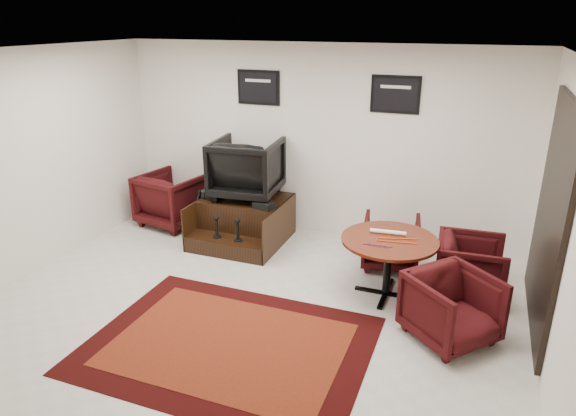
% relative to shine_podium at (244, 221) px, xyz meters
% --- Properties ---
extents(ground, '(6.00, 6.00, 0.00)m').
position_rel_shine_podium_xyz_m(ground, '(0.87, -1.82, -0.29)').
color(ground, beige).
rests_on(ground, ground).
extents(room_shell, '(6.02, 5.02, 2.81)m').
position_rel_shine_podium_xyz_m(room_shell, '(1.28, -1.70, 1.49)').
color(room_shell, silver).
rests_on(room_shell, ground).
extents(area_rug, '(2.79, 2.10, 0.01)m').
position_rel_shine_podium_xyz_m(area_rug, '(0.99, -2.45, -0.29)').
color(area_rug, black).
rests_on(area_rug, ground).
extents(shine_podium, '(1.23, 1.26, 0.63)m').
position_rel_shine_podium_xyz_m(shine_podium, '(0.00, 0.00, 0.00)').
color(shine_podium, black).
rests_on(shine_podium, ground).
extents(shine_chair, '(1.00, 0.95, 0.95)m').
position_rel_shine_podium_xyz_m(shine_chair, '(0.00, 0.13, 0.82)').
color(shine_chair, black).
rests_on(shine_chair, shine_podium).
extents(shoes_pair, '(0.29, 0.34, 0.11)m').
position_rel_shine_podium_xyz_m(shoes_pair, '(-0.49, -0.08, 0.39)').
color(shoes_pair, black).
rests_on(shoes_pair, shine_podium).
extents(polish_kit, '(0.31, 0.25, 0.09)m').
position_rel_shine_podium_xyz_m(polish_kit, '(0.43, -0.24, 0.39)').
color(polish_kit, black).
rests_on(polish_kit, shine_podium).
extents(umbrella_black, '(0.30, 0.11, 0.80)m').
position_rel_shine_podium_xyz_m(umbrella_black, '(-0.71, -0.21, 0.11)').
color(umbrella_black, black).
rests_on(umbrella_black, ground).
extents(umbrella_hooked, '(0.30, 0.11, 0.82)m').
position_rel_shine_podium_xyz_m(umbrella_hooked, '(-0.74, -0.01, 0.12)').
color(umbrella_hooked, black).
rests_on(umbrella_hooked, ground).
extents(armchair_side, '(1.03, 0.98, 0.91)m').
position_rel_shine_podium_xyz_m(armchair_side, '(-1.34, 0.15, 0.17)').
color(armchair_side, black).
rests_on(armchair_side, ground).
extents(meeting_table, '(1.11, 1.11, 0.73)m').
position_rel_shine_podium_xyz_m(meeting_table, '(2.28, -0.87, 0.35)').
color(meeting_table, '#431309').
rests_on(meeting_table, ground).
extents(table_chair_back, '(0.81, 0.77, 0.74)m').
position_rel_shine_podium_xyz_m(table_chair_back, '(2.18, -0.08, 0.08)').
color(table_chair_back, black).
rests_on(table_chair_back, ground).
extents(table_chair_window, '(0.76, 0.80, 0.79)m').
position_rel_shine_podium_xyz_m(table_chair_window, '(3.19, -0.51, 0.10)').
color(table_chair_window, black).
rests_on(table_chair_window, ground).
extents(table_chair_corner, '(1.05, 1.06, 0.80)m').
position_rel_shine_podium_xyz_m(table_chair_corner, '(3.06, -1.54, 0.11)').
color(table_chair_corner, black).
rests_on(table_chair_corner, ground).
extents(paper_roll, '(0.42, 0.09, 0.05)m').
position_rel_shine_podium_xyz_m(paper_roll, '(2.24, -0.75, 0.46)').
color(paper_roll, white).
rests_on(paper_roll, meeting_table).
extents(table_clutter, '(0.57, 0.37, 0.01)m').
position_rel_shine_podium_xyz_m(table_clutter, '(2.33, -0.95, 0.44)').
color(table_clutter, '#D13D0B').
rests_on(table_clutter, meeting_table).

